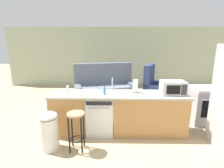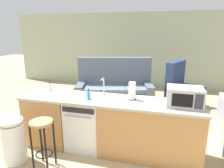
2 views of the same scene
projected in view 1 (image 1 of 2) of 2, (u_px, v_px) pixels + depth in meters
The scene contains 15 objects.
ground_plane at pixel (112, 131), 3.97m from camera, with size 24.00×24.00×0.00m, color tan.
wall_back at pixel (120, 57), 7.73m from camera, with size 10.00×0.06×2.60m.
kitchen_counter at pixel (122, 114), 3.86m from camera, with size 2.94×0.66×0.90m.
dishwasher at pixel (100, 114), 3.87m from camera, with size 0.58×0.61×0.84m.
stove_range at pixel (206, 105), 4.35m from camera, with size 0.76×0.68×0.90m.
microwave at pixel (173, 88), 3.69m from camera, with size 0.50×0.37×0.28m.
sink_faucet at pixel (112, 85), 3.91m from camera, with size 0.07×0.18×0.30m.
paper_towel_roll at pixel (135, 86), 3.80m from camera, with size 0.14×0.14×0.28m.
soap_bottle at pixel (104, 91), 3.65m from camera, with size 0.06×0.06×0.18m.
dish_soap_bottle at pixel (68, 88), 3.92m from camera, with size 0.06×0.06×0.18m.
kettle at pixel (219, 85), 4.09m from camera, with size 0.21×0.17×0.19m.
bar_stool at pixel (76, 123), 3.18m from camera, with size 0.32×0.32×0.74m.
trash_bin at pixel (49, 131), 3.24m from camera, with size 0.35×0.35×0.74m.
couch at pixel (104, 89), 5.99m from camera, with size 2.16×1.36×1.27m.
armchair at pixel (154, 88), 6.25m from camera, with size 1.08×1.10×1.20m.
Camera 1 is at (0.08, -3.60, 1.99)m, focal length 28.00 mm.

